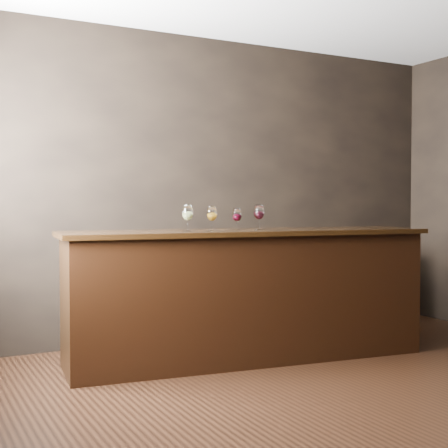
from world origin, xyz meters
name	(u,v)px	position (x,y,z in m)	size (l,w,h in m)	color
ground	(372,401)	(0.00, 0.00, 0.00)	(5.00, 5.00, 0.00)	black
room_shell	(333,115)	(-0.23, 0.11, 1.81)	(5.02, 4.52, 2.81)	black
bar_counter	(248,297)	(-0.18, 1.28, 0.50)	(2.87, 0.62, 1.00)	black
bar_top	(248,232)	(-0.18, 1.28, 1.02)	(2.96, 0.69, 0.04)	black
back_bar_shelf	(275,288)	(0.55, 2.03, 0.44)	(2.42, 0.40, 0.87)	black
glass_white	(188,213)	(-0.71, 1.28, 1.18)	(0.09, 0.09, 0.20)	white
glass_amber	(212,214)	(-0.50, 1.29, 1.17)	(0.08, 0.08, 0.19)	white
glass_red_a	(237,215)	(-0.29, 1.25, 1.16)	(0.07, 0.07, 0.17)	white
glass_red_b	(259,213)	(-0.10, 1.24, 1.18)	(0.09, 0.09, 0.20)	white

